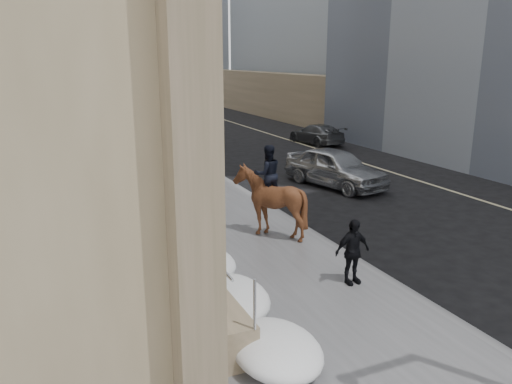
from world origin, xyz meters
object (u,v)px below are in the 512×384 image
Objects in this scene: car_silver at (335,167)px; pedestrian at (352,252)px; mounted_horse_right at (269,198)px; mounted_horse_left at (191,205)px; car_grey at (316,134)px.

pedestrian is at bearing -133.89° from car_silver.
pedestrian is at bearing 99.56° from mounted_horse_right.
mounted_horse_left reaches higher than car_grey.
pedestrian is at bearing 56.58° from car_grey.
mounted_horse_left is 5.00m from pedestrian.
mounted_horse_right reaches higher than car_grey.
mounted_horse_left is 0.56× the size of car_silver.
car_silver is 10.91m from car_grey.
mounted_horse_right is at bearing 93.72° from pedestrian.
mounted_horse_right is (2.26, -0.49, 0.07)m from mounted_horse_left.
car_silver is (5.27, 4.67, -0.45)m from mounted_horse_right.
mounted_horse_left is 1.70× the size of pedestrian.
pedestrian is at bearing 118.46° from mounted_horse_left.
mounted_horse_right reaches higher than pedestrian.
mounted_horse_right is 7.05m from car_silver.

